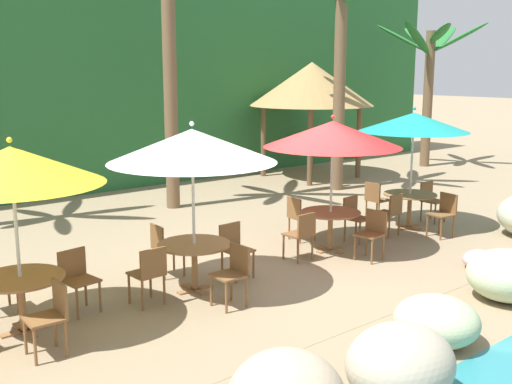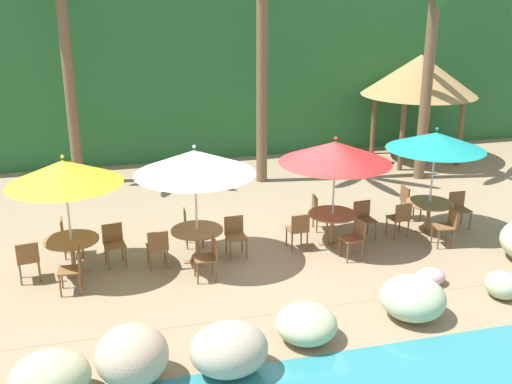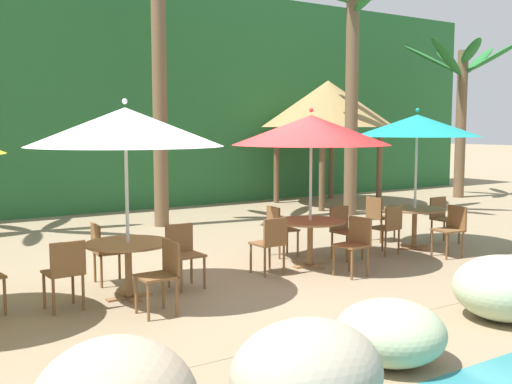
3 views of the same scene
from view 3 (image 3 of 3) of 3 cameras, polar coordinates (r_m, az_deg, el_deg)
name	(u,v)px [view 3 (image 3 of 3)]	position (r m, az deg, el deg)	size (l,w,h in m)	color
ground_plane	(249,277)	(9.19, -0.62, -7.87)	(120.00, 120.00, 0.00)	#937F60
terrace_deck	(249,277)	(9.19, -0.62, -7.84)	(18.00, 5.20, 0.01)	#937F60
foliage_backdrop	(66,97)	(17.21, -17.22, 8.44)	(28.00, 2.40, 6.00)	#286633
rock_seawall	(457,286)	(7.43, 18.10, -8.27)	(16.58, 3.42, 1.07)	#B4BA89
umbrella_white	(125,127)	(7.95, -12.02, 5.91)	(2.48, 2.48, 2.57)	silver
dining_table_white	(128,252)	(8.11, -11.76, -5.44)	(1.10, 1.10, 0.74)	olive
chair_white_seaward	(183,251)	(8.58, -6.77, -5.41)	(0.44, 0.44, 0.87)	brown
chair_white_inland	(104,249)	(8.91, -13.92, -5.12)	(0.46, 0.45, 0.87)	brown
chair_white_left	(65,270)	(7.75, -17.25, -6.90)	(0.44, 0.45, 0.87)	brown
chair_white_right	(163,271)	(7.40, -8.62, -7.29)	(0.43, 0.42, 0.87)	brown
umbrella_red	(311,130)	(9.65, 5.13, 5.74)	(2.49, 2.49, 2.51)	silver
dining_table_red	(310,228)	(9.78, 5.05, -3.36)	(1.10, 1.10, 0.74)	olive
chair_red_seaward	(344,228)	(10.45, 8.11, -3.35)	(0.45, 0.46, 0.87)	brown
chair_red_inland	(279,227)	(10.47, 2.13, -3.27)	(0.47, 0.46, 0.87)	brown
chair_red_left	(271,241)	(9.20, 1.40, -4.58)	(0.44, 0.45, 0.87)	brown
chair_red_right	(355,241)	(9.30, 9.16, -4.54)	(0.47, 0.47, 0.87)	brown
umbrella_teal	(417,126)	(11.43, 14.71, 5.96)	(2.25, 2.25, 2.54)	silver
dining_table_teal	(415,215)	(11.54, 14.49, -2.08)	(1.10, 1.10, 0.74)	olive
chair_teal_seaward	(442,216)	(12.25, 16.85, -2.16)	(0.42, 0.43, 0.87)	brown
chair_teal_inland	(378,215)	(12.08, 11.24, -2.13)	(0.43, 0.43, 0.87)	brown
chair_teal_left	(388,226)	(10.84, 12.18, -3.09)	(0.46, 0.47, 0.87)	brown
chair_teal_right	(452,227)	(10.99, 17.70, -3.11)	(0.48, 0.47, 0.87)	brown
palm_tree_second	(158,10)	(13.97, -9.05, 16.34)	(3.83, 3.78, 6.83)	brown
palm_tree_third	(352,48)	(15.70, 8.91, 13.00)	(3.42, 3.35, 5.93)	brown
palm_tree_fourth	(461,90)	(20.21, 18.49, 8.92)	(3.62, 3.52, 4.81)	brown
palapa_hut	(328,105)	(17.62, 6.67, 8.05)	(3.77, 3.77, 3.50)	brown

